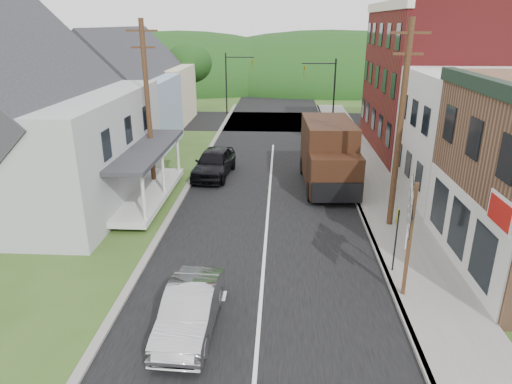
# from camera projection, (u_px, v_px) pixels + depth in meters

# --- Properties ---
(ground) EXTENTS (120.00, 120.00, 0.00)m
(ground) POSITION_uv_depth(u_px,v_px,m) (264.00, 260.00, 17.92)
(ground) COLOR #2D4719
(ground) RESTS_ON ground
(road) EXTENTS (9.00, 90.00, 0.02)m
(road) POSITION_uv_depth(u_px,v_px,m) (271.00, 179.00, 27.28)
(road) COLOR black
(road) RESTS_ON ground
(cross_road) EXTENTS (60.00, 9.00, 0.02)m
(cross_road) POSITION_uv_depth(u_px,v_px,m) (275.00, 121.00, 43.19)
(cross_road) COLOR black
(cross_road) RESTS_ON ground
(sidewalk_right) EXTENTS (2.80, 55.00, 0.15)m
(sidewalk_right) POSITION_uv_depth(u_px,v_px,m) (377.00, 191.00, 25.07)
(sidewalk_right) COLOR slate
(sidewalk_right) RESTS_ON ground
(curb_right) EXTENTS (0.20, 55.00, 0.15)m
(curb_right) POSITION_uv_depth(u_px,v_px,m) (352.00, 191.00, 25.14)
(curb_right) COLOR slate
(curb_right) RESTS_ON ground
(curb_left) EXTENTS (0.30, 55.00, 0.12)m
(curb_left) POSITION_uv_depth(u_px,v_px,m) (187.00, 188.00, 25.63)
(curb_left) COLOR slate
(curb_left) RESTS_ON ground
(storefront_white) EXTENTS (8.00, 7.00, 6.50)m
(storefront_white) POSITION_uv_depth(u_px,v_px,m) (492.00, 138.00, 23.22)
(storefront_white) COLOR silver
(storefront_white) RESTS_ON ground
(storefront_red) EXTENTS (8.00, 12.00, 10.00)m
(storefront_red) POSITION_uv_depth(u_px,v_px,m) (437.00, 81.00, 31.50)
(storefront_red) COLOR maroon
(storefront_red) RESTS_ON ground
(house_gray) EXTENTS (10.20, 12.24, 8.35)m
(house_gray) POSITION_uv_depth(u_px,v_px,m) (29.00, 120.00, 22.68)
(house_gray) COLOR #ACAFB2
(house_gray) RESTS_ON ground
(house_blue) EXTENTS (7.14, 8.16, 7.28)m
(house_blue) POSITION_uv_depth(u_px,v_px,m) (122.00, 97.00, 33.11)
(house_blue) COLOR #8EA0C2
(house_blue) RESTS_ON ground
(house_cream) EXTENTS (7.14, 8.16, 7.28)m
(house_cream) POSITION_uv_depth(u_px,v_px,m) (150.00, 82.00, 41.56)
(house_cream) COLOR beige
(house_cream) RESTS_ON ground
(utility_pole_right) EXTENTS (1.60, 0.26, 9.00)m
(utility_pole_right) POSITION_uv_depth(u_px,v_px,m) (400.00, 126.00, 19.28)
(utility_pole_right) COLOR #472D19
(utility_pole_right) RESTS_ON ground
(utility_pole_left) EXTENTS (1.60, 0.26, 9.00)m
(utility_pole_left) POSITION_uv_depth(u_px,v_px,m) (148.00, 106.00, 24.12)
(utility_pole_left) COLOR #472D19
(utility_pole_left) RESTS_ON ground
(traffic_signal_right) EXTENTS (2.87, 0.20, 6.00)m
(traffic_signal_right) POSITION_uv_depth(u_px,v_px,m) (326.00, 86.00, 38.38)
(traffic_signal_right) COLOR black
(traffic_signal_right) RESTS_ON ground
(traffic_signal_left) EXTENTS (2.87, 0.20, 6.00)m
(traffic_signal_left) POSITION_uv_depth(u_px,v_px,m) (233.00, 76.00, 45.37)
(traffic_signal_left) COLOR black
(traffic_signal_left) RESTS_ON ground
(tree_left_c) EXTENTS (5.80, 5.80, 8.41)m
(tree_left_c) POSITION_uv_depth(u_px,v_px,m) (31.00, 61.00, 35.55)
(tree_left_c) COLOR #382616
(tree_left_c) RESTS_ON ground
(tree_left_d) EXTENTS (4.80, 4.80, 6.94)m
(tree_left_d) POSITION_uv_depth(u_px,v_px,m) (189.00, 63.00, 46.63)
(tree_left_d) COLOR #382616
(tree_left_d) RESTS_ON ground
(forested_ridge) EXTENTS (90.00, 30.00, 16.00)m
(forested_ridge) POSITION_uv_depth(u_px,v_px,m) (278.00, 84.00, 69.39)
(forested_ridge) COLOR #103711
(forested_ridge) RESTS_ON ground
(silver_sedan) EXTENTS (1.61, 4.26, 1.39)m
(silver_sedan) POSITION_uv_depth(u_px,v_px,m) (190.00, 310.00, 13.65)
(silver_sedan) COLOR #A0A0A4
(silver_sedan) RESTS_ON ground
(dark_sedan) EXTENTS (2.45, 5.13, 1.69)m
(dark_sedan) POSITION_uv_depth(u_px,v_px,m) (214.00, 163.00, 27.47)
(dark_sedan) COLOR black
(dark_sedan) RESTS_ON ground
(delivery_van) EXTENTS (2.96, 6.64, 3.65)m
(delivery_van) POSITION_uv_depth(u_px,v_px,m) (329.00, 155.00, 25.38)
(delivery_van) COLOR black
(delivery_van) RESTS_ON ground
(route_sign_cluster) EXTENTS (0.63, 2.22, 3.98)m
(route_sign_cluster) POSITION_uv_depth(u_px,v_px,m) (410.00, 224.00, 14.58)
(route_sign_cluster) COLOR #472D19
(route_sign_cluster) RESTS_ON sidewalk_right
(warning_sign) EXTENTS (0.23, 0.68, 2.57)m
(warning_sign) POSITION_uv_depth(u_px,v_px,m) (396.00, 230.00, 16.36)
(warning_sign) COLOR black
(warning_sign) RESTS_ON sidewalk_right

